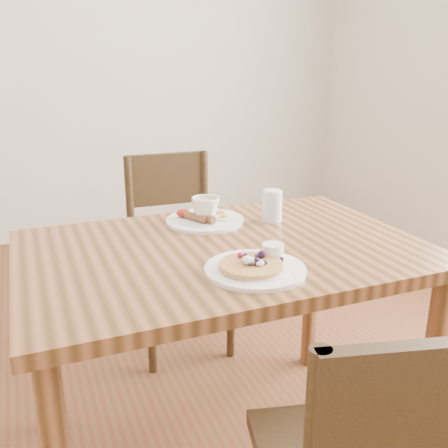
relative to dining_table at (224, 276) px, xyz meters
name	(u,v)px	position (x,y,z in m)	size (l,w,h in m)	color
ground	(224,448)	(0.00, 0.00, -0.65)	(5.00, 5.00, 0.00)	#5E2E1B
dining_table	(224,276)	(0.00, 0.00, 0.00)	(1.20, 0.80, 0.75)	brown
chair_far	(176,242)	(0.08, 0.76, -0.16)	(0.44, 0.44, 0.88)	#372514
pancake_plate	(256,266)	(0.01, -0.21, 0.11)	(0.27, 0.27, 0.06)	white
breakfast_plate	(204,219)	(0.02, 0.24, 0.11)	(0.27, 0.27, 0.04)	white
teacup_saucer	(206,212)	(0.02, 0.22, 0.14)	(0.14, 0.14, 0.10)	white
water_glass	(272,206)	(0.25, 0.17, 0.15)	(0.07, 0.07, 0.11)	silver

